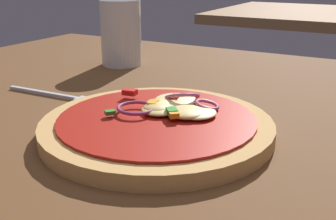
% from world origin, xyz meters
% --- Properties ---
extents(dining_table, '(1.21, 0.99, 0.04)m').
position_xyz_m(dining_table, '(0.00, 0.00, 0.02)').
color(dining_table, brown).
rests_on(dining_table, ground).
extents(pizza, '(0.25, 0.25, 0.04)m').
position_xyz_m(pizza, '(-0.04, 0.01, 0.05)').
color(pizza, tan).
rests_on(pizza, dining_table).
extents(fork, '(0.18, 0.02, 0.01)m').
position_xyz_m(fork, '(-0.22, 0.05, 0.04)').
color(fork, silver).
rests_on(fork, dining_table).
extents(beer_glass, '(0.07, 0.07, 0.12)m').
position_xyz_m(beer_glass, '(-0.27, 0.25, 0.09)').
color(beer_glass, silver).
rests_on(beer_glass, dining_table).
extents(background_table, '(0.88, 0.68, 0.04)m').
position_xyz_m(background_table, '(-0.08, 1.42, 0.02)').
color(background_table, brown).
rests_on(background_table, ground).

